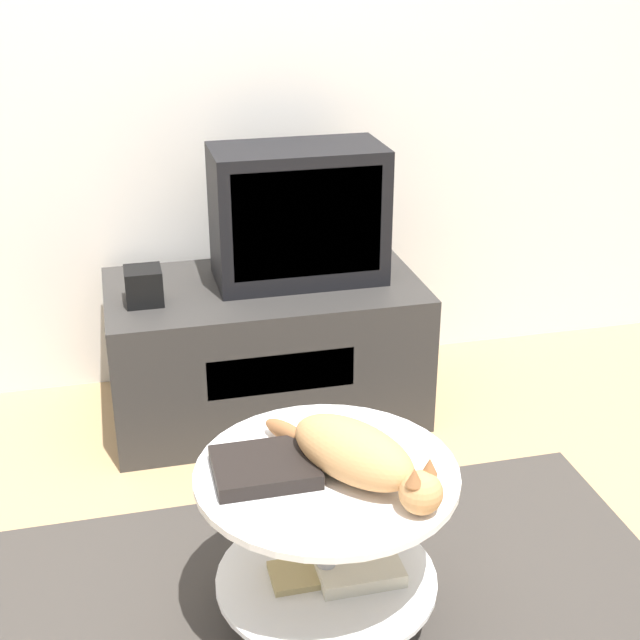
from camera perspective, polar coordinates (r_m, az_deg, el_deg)
ground_plane at (r=2.34m, az=1.01°, el=-19.24°), size 12.00×12.00×0.00m
wall_back at (r=3.18m, az=-6.03°, el=18.52°), size 8.00×0.05×2.60m
rug at (r=2.33m, az=1.01°, el=-19.06°), size 1.82×1.16×0.02m
tv_stand at (r=3.12m, az=-3.53°, el=-1.84°), size 1.06×0.58×0.49m
tv at (r=2.99m, az=-1.41°, el=6.78°), size 0.57×0.30×0.46m
speaker at (r=2.90m, az=-11.22°, el=2.15°), size 0.12×0.12×0.12m
coffee_table at (r=2.16m, az=0.57°, el=-13.22°), size 0.61×0.61×0.44m
dvd_box at (r=2.04m, az=-3.56°, el=-9.38°), size 0.23×0.19×0.04m
cat at (r=2.00m, az=2.48°, el=-8.65°), size 0.32×0.45×0.13m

